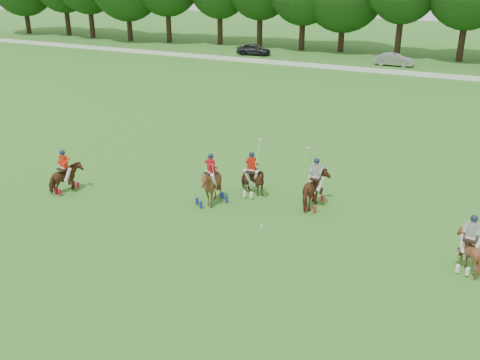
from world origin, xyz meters
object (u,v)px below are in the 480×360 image
at_px(car_mid, 394,60).
at_px(polo_red_a, 66,177).
at_px(polo_red_b, 251,180).
at_px(polo_stripe_a, 315,190).
at_px(polo_red_c, 211,186).
at_px(polo_stripe_b, 468,250).
at_px(polo_ball, 262,226).
at_px(car_left, 254,49).

distance_m(car_mid, polo_red_a, 40.99).
bearing_deg(polo_red_b, car_mid, 89.72).
distance_m(polo_red_a, polo_stripe_a, 11.85).
bearing_deg(car_mid, polo_red_a, 167.38).
xyz_separation_m(car_mid, polo_stripe_a, (2.97, -36.71, 0.20)).
height_order(polo_red_c, polo_stripe_b, polo_red_c).
height_order(polo_red_a, polo_ball, polo_red_a).
bearing_deg(polo_stripe_b, polo_ball, -179.30).
bearing_deg(polo_stripe_b, car_left, 122.99).
bearing_deg(polo_red_c, car_mid, 87.92).
bearing_deg(car_left, polo_stripe_a, -159.91).
xyz_separation_m(car_left, polo_red_b, (15.87, -36.66, 0.08)).
distance_m(car_left, car_mid, 16.05).
distance_m(polo_red_b, polo_red_c, 2.13).
xyz_separation_m(polo_red_c, polo_ball, (2.95, -1.12, -0.86)).
relative_size(car_left, polo_stripe_b, 1.82).
relative_size(polo_red_b, polo_stripe_b, 1.25).
xyz_separation_m(car_left, polo_red_a, (7.67, -40.13, 0.09)).
xyz_separation_m(polo_red_b, polo_stripe_a, (3.14, -0.05, 0.10)).
xyz_separation_m(polo_stripe_a, polo_stripe_b, (6.58, -2.72, -0.09)).
bearing_deg(polo_stripe_a, car_left, 117.38).
bearing_deg(polo_red_b, polo_red_a, -157.09).
bearing_deg(polo_stripe_a, polo_stripe_b, -22.44).
bearing_deg(polo_red_a, polo_red_b, 22.91).
xyz_separation_m(car_mid, polo_stripe_b, (9.55, -39.43, 0.11)).
bearing_deg(polo_stripe_b, polo_red_c, 174.65).
height_order(polo_stripe_b, polo_ball, polo_stripe_b).
bearing_deg(polo_red_a, car_left, 100.82).
bearing_deg(polo_ball, car_mid, 92.26).
bearing_deg(polo_red_c, polo_stripe_a, 21.20).
xyz_separation_m(polo_stripe_a, polo_ball, (-1.41, -2.82, -0.81)).
height_order(car_left, polo_ball, car_left).
height_order(car_left, polo_red_c, polo_red_c).
bearing_deg(polo_red_b, car_left, 113.41).
height_order(car_mid, polo_stripe_b, polo_stripe_b).
xyz_separation_m(car_left, polo_stripe_a, (19.01, -36.71, 0.18)).
relative_size(polo_stripe_a, polo_stripe_b, 1.34).
bearing_deg(polo_stripe_b, polo_red_b, 164.11).
distance_m(car_left, polo_stripe_b, 47.01).
xyz_separation_m(polo_red_a, polo_red_c, (6.98, 1.72, 0.15)).
xyz_separation_m(car_mid, polo_red_c, (-1.40, -38.40, 0.25)).
height_order(car_mid, polo_red_c, polo_red_c).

